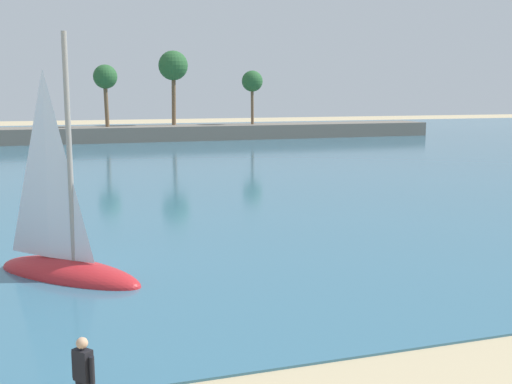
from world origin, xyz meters
name	(u,v)px	position (x,y,z in m)	size (l,w,h in m)	color
sea	(95,151)	(0.00, 58.78, 0.03)	(220.00, 104.15, 0.06)	#386B84
palm_headland	(33,114)	(-5.86, 70.85, 3.36)	(87.90, 6.15, 13.37)	slate
person_rigging_by_gear	(84,379)	(-4.06, 5.69, 0.89)	(0.38, 0.45, 1.67)	black
sailboat_near_shore	(65,253)	(-4.12, 15.27, 0.80)	(5.18, 5.27, 8.25)	red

